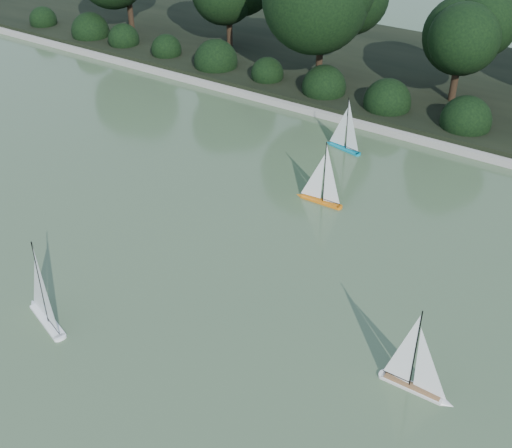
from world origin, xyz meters
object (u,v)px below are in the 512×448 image
object	(u,v)px
sailboat_teal	(342,140)
sailboat_white_b	(420,379)
sailboat_orange	(318,191)
sailboat_white_a	(42,306)

from	to	relation	value
sailboat_teal	sailboat_white_b	bearing A→B (deg)	-54.15
sailboat_orange	sailboat_teal	xyz separation A→B (m)	(-0.76, 2.58, -0.01)
sailboat_teal	sailboat_white_a	bearing A→B (deg)	-97.72
sailboat_orange	sailboat_teal	distance (m)	2.69
sailboat_white_b	sailboat_white_a	bearing A→B (deg)	-160.72
sailboat_white_a	sailboat_orange	world-z (taller)	sailboat_white_a
sailboat_white_a	sailboat_orange	xyz separation A→B (m)	(1.91, 5.93, -0.03)
sailboat_white_b	sailboat_orange	bearing A→B (deg)	135.20
sailboat_orange	sailboat_teal	world-z (taller)	sailboat_orange
sailboat_white_b	sailboat_orange	size ratio (longest dim) A/B	1.03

